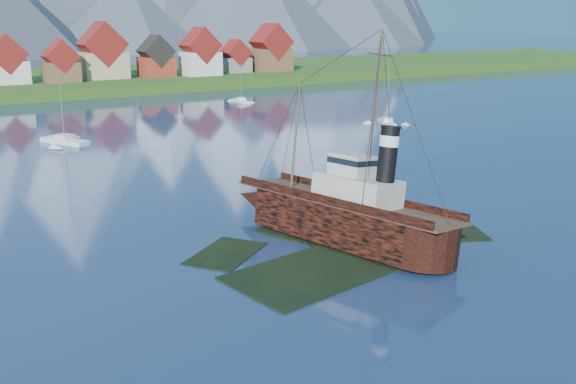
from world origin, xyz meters
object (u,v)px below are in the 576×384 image
tugboat_wreck (334,212)px  sailboat_d (387,123)px  sailboat_e (241,101)px  sailboat_c (65,142)px

tugboat_wreck → sailboat_d: (51.16, 50.40, -2.46)m
tugboat_wreck → sailboat_e: bearing=52.4°
sailboat_c → sailboat_d: 62.94m
tugboat_wreck → sailboat_c: tugboat_wreck is taller
sailboat_e → sailboat_c: bearing=-135.1°
sailboat_c → sailboat_e: (53.08, 32.70, -0.07)m
sailboat_e → sailboat_d: bearing=-67.1°
sailboat_d → sailboat_c: bearing=-165.3°
sailboat_d → sailboat_e: (-8.04, 47.72, -0.05)m
tugboat_wreck → sailboat_d: size_ratio=2.30×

